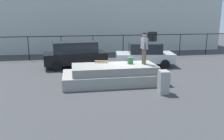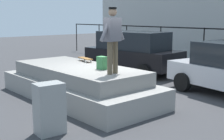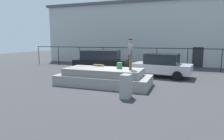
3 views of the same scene
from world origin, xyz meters
TOP-DOWN VIEW (x-y plane):
  - ground_plane at (0.00, 0.00)m, footprint 60.00×60.00m
  - concrete_ledge at (-0.87, -0.45)m, footprint 5.65×2.42m
  - skateboarder at (0.82, -0.50)m, footprint 0.30×0.95m
  - skateboard at (-1.50, 0.29)m, footprint 0.79×0.35m
  - backpack at (0.09, -0.27)m, footprint 0.28×0.20m
  - car_black_hatchback_near at (-2.92, 3.98)m, footprint 4.57×2.47m
  - car_silver_sedan_mid at (2.15, 3.53)m, footprint 4.42×2.59m
  - utility_box at (1.16, -2.62)m, footprint 0.49×0.64m
  - fence_row at (0.00, 7.17)m, footprint 24.06×0.06m
  - warehouse_building at (0.00, 14.25)m, footprint 25.57×8.70m

SIDE VIEW (x-z plane):
  - ground_plane at x=0.00m, z-range 0.00..0.00m
  - concrete_ledge at x=-0.87m, z-range -0.05..0.97m
  - utility_box at x=1.16m, z-range 0.00..1.13m
  - car_silver_sedan_mid at x=2.15m, z-range 0.01..1.73m
  - car_black_hatchback_near at x=-2.92m, z-range 0.05..1.90m
  - skateboard at x=-1.50m, z-range 1.06..1.18m
  - backpack at x=0.09m, z-range 1.02..1.40m
  - fence_row at x=0.00m, z-range 0.43..2.43m
  - skateboarder at x=0.82m, z-range 1.16..2.91m
  - warehouse_building at x=0.00m, z-range 0.01..6.99m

